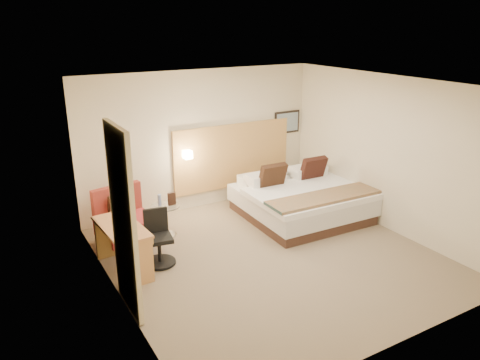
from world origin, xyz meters
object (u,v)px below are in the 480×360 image
lounge_chair (125,220)px  side_table (166,219)px  bed (301,199)px  desk_chair (158,242)px  desk (123,235)px

lounge_chair → side_table: 0.69m
side_table → bed: bearing=-10.6°
lounge_chair → desk_chair: lounge_chair is taller
side_table → desk: desk is taller
bed → side_table: 2.58m
bed → side_table: bearing=169.4°
desk → desk_chair: (0.51, -0.05, -0.22)m
side_table → desk: (-0.96, -0.79, 0.26)m
lounge_chair → side_table: size_ratio=1.74×
lounge_chair → desk_chair: (0.21, -1.03, -0.01)m
lounge_chair → side_table: bearing=-15.7°
desk → desk_chair: size_ratio=1.40×
bed → lounge_chair: 3.26m
bed → lounge_chair: bed is taller
bed → side_table: size_ratio=3.94×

